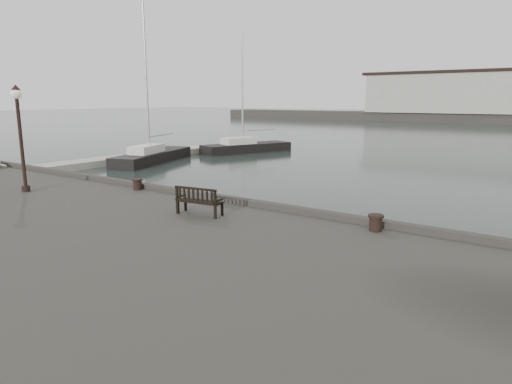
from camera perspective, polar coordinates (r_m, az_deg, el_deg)
ground at (r=15.27m, az=-2.63°, el=-6.91°), size 400.00×400.00×0.00m
pontoon at (r=36.28m, az=-18.12°, el=3.71°), size 2.00×24.00×0.50m
breakwater at (r=104.30m, az=28.28°, el=9.89°), size 140.00×9.50×12.20m
bench at (r=13.20m, az=-7.09°, el=-1.75°), size 1.44×0.68×0.80m
bollard_left at (r=17.29m, az=-14.60°, el=0.94°), size 0.43×0.43×0.40m
bollard_right at (r=11.91m, az=14.72°, el=-3.74°), size 0.51×0.51×0.42m
lamp_post at (r=18.16m, az=-27.48°, el=7.56°), size 0.38×0.38×3.77m
yacht_c at (r=36.67m, az=-12.75°, el=4.06°), size 4.93×9.32×12.32m
yacht_d at (r=42.56m, az=-1.17°, el=5.32°), size 5.25×8.91×11.02m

